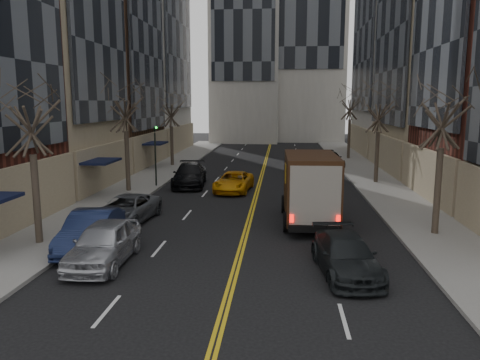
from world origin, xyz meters
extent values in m
plane|color=black|center=(0.00, 0.00, 0.00)|extent=(160.00, 160.00, 0.00)
cube|color=slate|center=(-9.00, 27.00, 0.07)|extent=(4.00, 66.00, 0.15)
cube|color=slate|center=(9.00, 27.00, 0.07)|extent=(4.00, 66.00, 0.15)
cube|color=#4C301E|center=(-15.50, 33.00, 12.00)|extent=(9.00, 12.00, 24.00)
cube|color=black|center=(-10.84, 33.00, 13.20)|extent=(0.20, 10.56, 19.20)
cube|color=#B7B2A8|center=(-16.50, 46.50, 18.00)|extent=(11.00, 15.00, 36.00)
cube|color=black|center=(-10.00, 18.00, 2.40)|extent=(2.00, 3.00, 0.15)
cube|color=black|center=(-10.90, 18.00, 1.35)|extent=(0.20, 3.00, 2.50)
cube|color=black|center=(-10.00, 31.00, 2.40)|extent=(2.00, 3.00, 0.15)
cube|color=black|center=(-10.90, 31.00, 1.35)|extent=(0.20, 3.00, 2.50)
cube|color=tan|center=(16.00, 32.00, 14.00)|extent=(10.00, 14.00, 28.00)
cube|color=#B7B2A8|center=(17.00, 46.50, 17.00)|extent=(12.00, 15.00, 34.00)
cylinder|color=#382D23|center=(-8.80, 8.00, 2.06)|extent=(0.30, 0.30, 3.83)
cylinder|color=#382D23|center=(-8.80, 20.00, 2.17)|extent=(0.30, 0.30, 4.05)
cylinder|color=#382D23|center=(-8.80, 33.00, 1.99)|extent=(0.30, 0.30, 3.69)
cylinder|color=#382D23|center=(8.80, 11.00, 2.13)|extent=(0.30, 0.30, 3.96)
cylinder|color=#382D23|center=(8.80, 25.00, 2.04)|extent=(0.30, 0.30, 3.78)
cylinder|color=#382D23|center=(8.80, 40.00, 2.22)|extent=(0.30, 0.30, 4.14)
cylinder|color=black|center=(-7.40, 22.00, 2.05)|extent=(0.12, 0.12, 3.80)
imported|color=black|center=(-7.40, 22.00, 4.40)|extent=(0.15, 0.18, 0.90)
sphere|color=#0CE526|center=(-7.25, 21.90, 4.35)|extent=(0.14, 0.14, 0.14)
cube|color=black|center=(3.10, 12.86, 0.57)|extent=(2.41, 6.64, 0.31)
cube|color=black|center=(3.04, 15.28, 1.60)|extent=(2.46, 1.80, 2.16)
cube|color=black|center=(3.11, 12.29, 2.06)|extent=(2.58, 5.10, 3.09)
cube|color=black|center=(3.17, 9.69, 0.57)|extent=(2.37, 0.24, 0.31)
cube|color=red|center=(2.14, 9.64, 1.03)|extent=(0.19, 0.07, 0.36)
cube|color=red|center=(4.20, 9.69, 1.03)|extent=(0.19, 0.07, 0.36)
cube|color=gold|center=(1.85, 12.32, 2.68)|extent=(0.06, 0.93, 0.93)
cube|color=gold|center=(4.37, 12.37, 2.68)|extent=(0.06, 0.93, 0.93)
cylinder|color=black|center=(1.83, 14.99, 0.49)|extent=(0.31, 1.00, 0.99)
cylinder|color=black|center=(4.27, 15.05, 0.49)|extent=(0.31, 1.00, 0.99)
cylinder|color=black|center=(1.92, 11.08, 0.49)|extent=(0.31, 1.00, 0.99)
cylinder|color=black|center=(4.35, 11.13, 0.49)|extent=(0.31, 1.00, 0.99)
imported|color=black|center=(4.02, 5.74, 0.69)|extent=(2.48, 4.96, 1.38)
cube|color=black|center=(4.02, 6.43, 1.24)|extent=(0.13, 0.04, 0.09)
cube|color=blue|center=(4.02, 6.40, 1.24)|extent=(0.10, 0.01, 0.06)
imported|color=orange|center=(-1.64, 21.03, 0.67)|extent=(2.66, 5.03, 1.35)
imported|color=black|center=(2.14, 16.18, 0.95)|extent=(0.69, 0.81, 1.89)
imported|color=#B9BBC1|center=(-5.10, 6.01, 0.82)|extent=(2.05, 4.88, 1.65)
imported|color=#121B3A|center=(-6.30, 7.66, 0.81)|extent=(2.14, 5.06, 1.62)
imported|color=#4E5156|center=(-6.30, 12.16, 0.69)|extent=(2.83, 5.20, 1.38)
imported|color=black|center=(-5.10, 22.84, 0.82)|extent=(2.88, 5.86, 1.64)
imported|color=#989A9F|center=(-5.10, 23.70, 0.78)|extent=(1.89, 4.61, 1.56)
imported|color=#54575D|center=(5.10, 26.55, 0.73)|extent=(2.12, 4.58, 1.46)
imported|color=#AAADB1|center=(5.35, 32.93, 0.69)|extent=(2.91, 5.20, 1.37)
imported|color=black|center=(6.30, 34.37, 0.71)|extent=(2.62, 5.10, 1.42)
camera|label=1|loc=(1.65, -10.75, 6.21)|focal=35.00mm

